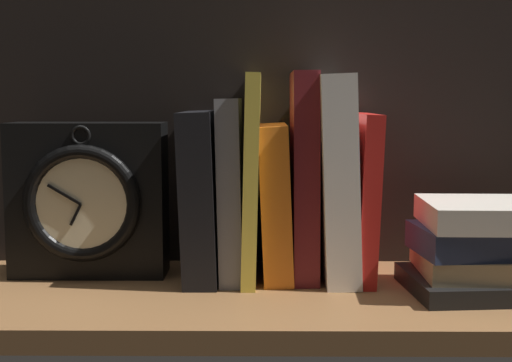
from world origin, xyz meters
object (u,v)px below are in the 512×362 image
Objects in this scene: book_red_requiem at (363,196)px; framed_clock at (88,200)px; book_yellow_seinlanguage at (252,177)px; book_maroon_dawkins at (304,176)px; book_white_catcher at (335,177)px; book_stack_side at (487,249)px; book_gray_chess at (231,188)px; book_black_skeptic at (201,195)px; book_orange_pandolfini at (275,201)px.

book_red_requiem is 1.06× the size of framed_clock.
book_maroon_dawkins reaches higher than book_yellow_seinlanguage.
book_white_catcher is at bearing -180.00° from book_red_requiem.
book_yellow_seinlanguage is 1.00× the size of book_white_catcher.
book_white_catcher is 19.47cm from book_stack_side.
book_gray_chess is 1.09× the size of book_red_requiem.
framed_clock is at bearing -179.73° from book_maroon_dawkins.
book_gray_chess is at bearing -180.00° from book_red_requiem.
book_black_skeptic is at bearing 168.08° from book_stack_side.
framed_clock is at bearing -179.49° from book_black_skeptic.
framed_clock is (-26.63, -0.12, -3.05)cm from book_maroon_dawkins.
book_orange_pandolfini is at bearing 180.00° from book_white_catcher.
book_maroon_dawkins is 26.81cm from framed_clock.
book_yellow_seinlanguage reaches higher than book_stack_side.
book_white_catcher is 1.30× the size of framed_clock.
book_white_catcher is 1.33× the size of book_stack_side.
book_orange_pandolfini is at bearing -180.00° from book_red_requiem.
book_maroon_dawkins is at bearing 0.00° from book_gray_chess.
book_white_catcher is 4.10cm from book_red_requiem.
book_yellow_seinlanguage is at bearing 180.00° from book_white_catcher.
book_maroon_dawkins is at bearing 0.00° from book_yellow_seinlanguage.
framed_clock is at bearing -179.65° from book_yellow_seinlanguage.
book_black_skeptic is 1.09× the size of book_stack_side.
book_gray_chess is 2.90cm from book_yellow_seinlanguage.
book_white_catcher is 1.23× the size of book_red_requiem.
book_orange_pandolfini is 0.99× the size of framed_clock.
book_black_skeptic is at bearing 180.00° from book_yellow_seinlanguage.
book_yellow_seinlanguage is 13.87cm from book_red_requiem.
book_white_catcher reaches higher than book_red_requiem.
book_stack_side is (13.20, -6.97, -5.12)cm from book_red_requiem.
book_yellow_seinlanguage is at bearing 0.00° from book_gray_chess.
book_yellow_seinlanguage is (6.18, 0.00, 2.22)cm from book_black_skeptic.
book_orange_pandolfini is 0.75× the size of book_maroon_dawkins.
book_yellow_seinlanguage reaches higher than book_orange_pandolfini.
book_gray_chess is 30.80cm from book_stack_side.
book_yellow_seinlanguage is 10.27cm from book_white_catcher.
framed_clock is at bearing 171.72° from book_stack_side.
book_black_skeptic reaches higher than book_red_requiem.
book_white_catcher is at bearing 0.00° from book_orange_pandolfini.
book_maroon_dawkins reaches higher than book_orange_pandolfini.
book_black_skeptic reaches higher than book_stack_side.
framed_clock is at bearing -179.60° from book_gray_chess.
book_black_skeptic is 0.93× the size of book_gray_chess.
framed_clock is 1.02× the size of book_stack_side.
book_yellow_seinlanguage reaches higher than framed_clock.
framed_clock reaches higher than book_stack_side.
book_white_catcher reaches higher than book_orange_pandolfini.
book_stack_side is at bearing -13.35° from book_gray_chess.
book_yellow_seinlanguage and book_white_catcher have the same top height.
book_black_skeptic is 19.85cm from book_red_requiem.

